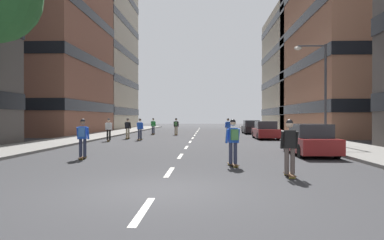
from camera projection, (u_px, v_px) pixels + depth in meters
ground_plane at (193, 137)px, 33.14m from camera, size 144.71×144.71×0.00m
sidewalk_left at (102, 135)px, 36.54m from camera, size 3.91×66.32×0.14m
sidewalk_right at (289, 135)px, 35.77m from camera, size 3.91×66.32×0.14m
lane_markings at (194, 137)px, 34.52m from camera, size 0.16×57.20×0.01m
building_left_far at (87, 13)px, 57.64m from camera, size 13.36×17.77×37.06m
building_right_mid at (361, 48)px, 39.09m from camera, size 13.36×20.71×18.72m
building_right_far at (314, 70)px, 56.23m from camera, size 13.36×19.13×18.27m
parked_car_near at (265, 131)px, 30.73m from camera, size 1.82×4.40×1.52m
parked_car_mid at (310, 141)px, 17.47m from camera, size 1.82×4.40×1.52m
parked_car_far at (251, 128)px, 40.54m from camera, size 1.82×4.40×1.52m
streetlamp_right at (320, 82)px, 23.55m from camera, size 2.13×0.30×6.50m
skater_0 at (140, 128)px, 28.99m from camera, size 0.56×0.92×1.78m
skater_1 at (290, 145)px, 11.06m from camera, size 0.53×0.90×1.78m
skater_2 at (128, 127)px, 30.78m from camera, size 0.54×0.91×1.78m
skater_3 at (109, 128)px, 27.76m from camera, size 0.56×0.92×1.78m
skater_4 at (228, 127)px, 33.43m from camera, size 0.57×0.92×1.78m
skater_5 at (233, 139)px, 13.44m from camera, size 0.57×0.92×1.78m
skater_6 at (153, 125)px, 38.87m from camera, size 0.56×0.92×1.78m
skater_7 at (176, 125)px, 37.56m from camera, size 0.55×0.91×1.78m
skater_8 at (83, 136)px, 15.80m from camera, size 0.55×0.92×1.78m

